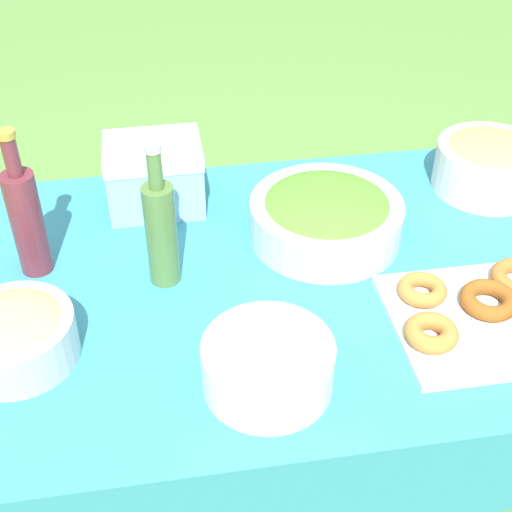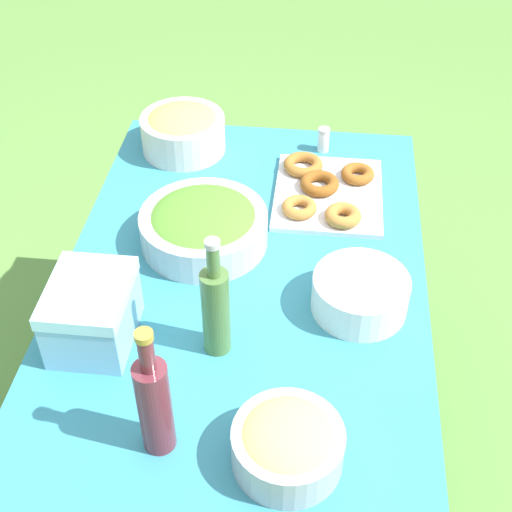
{
  "view_description": "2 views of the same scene",
  "coord_description": "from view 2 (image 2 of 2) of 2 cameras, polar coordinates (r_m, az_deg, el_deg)",
  "views": [
    {
      "loc": [
        -0.24,
        -1.16,
        1.76
      ],
      "look_at": [
        -0.05,
        -0.01,
        0.85
      ],
      "focal_mm": 50.0,
      "sensor_mm": 36.0,
      "label": 1
    },
    {
      "loc": [
        -1.34,
        -0.18,
        2.05
      ],
      "look_at": [
        -0.02,
        -0.04,
        0.88
      ],
      "focal_mm": 50.0,
      "sensor_mm": 36.0,
      "label": 2
    }
  ],
  "objects": [
    {
      "name": "salt_shaker",
      "position": [
        2.31,
        5.43,
        9.26
      ],
      "size": [
        0.04,
        0.04,
        0.08
      ],
      "color": "white",
      "rests_on": "picnic_table"
    },
    {
      "name": "cooler_box",
      "position": [
        1.69,
        -12.99,
        -4.44
      ],
      "size": [
        0.23,
        0.18,
        0.17
      ],
      "color": "#8CC6E5",
      "rests_on": "picnic_table"
    },
    {
      "name": "salad_bowl",
      "position": [
        1.93,
        -4.2,
        2.48
      ],
      "size": [
        0.35,
        0.35,
        0.12
      ],
      "color": "silver",
      "rests_on": "picnic_table"
    },
    {
      "name": "pasta_bowl",
      "position": [
        1.46,
        2.56,
        -14.76
      ],
      "size": [
        0.23,
        0.23,
        0.11
      ],
      "color": "#B2B7BC",
      "rests_on": "picnic_table"
    },
    {
      "name": "donut_platter",
      "position": [
        2.12,
        5.59,
        5.24
      ],
      "size": [
        0.38,
        0.32,
        0.05
      ],
      "color": "silver",
      "rests_on": "picnic_table"
    },
    {
      "name": "plate_stack",
      "position": [
        1.76,
        8.33,
        -3.01
      ],
      "size": [
        0.24,
        0.24,
        0.1
      ],
      "color": "white",
      "rests_on": "picnic_table"
    },
    {
      "name": "fruit_bowl",
      "position": [
        2.31,
        -5.87,
        10.01
      ],
      "size": [
        0.27,
        0.27,
        0.14
      ],
      "color": "silver",
      "rests_on": "picnic_table"
    },
    {
      "name": "ground_plane",
      "position": [
        2.46,
        -0.8,
        -15.07
      ],
      "size": [
        14.0,
        14.0,
        0.0
      ],
      "primitive_type": "plane",
      "color": "#609342"
    },
    {
      "name": "olive_oil_bottle",
      "position": [
        1.6,
        -3.24,
        -4.19
      ],
      "size": [
        0.07,
        0.07,
        0.33
      ],
      "color": "#4C7238",
      "rests_on": "picnic_table"
    },
    {
      "name": "wine_bottle",
      "position": [
        1.44,
        -8.15,
        -11.58
      ],
      "size": [
        0.07,
        0.07,
        0.34
      ],
      "color": "maroon",
      "rests_on": "picnic_table"
    },
    {
      "name": "picnic_table",
      "position": [
        1.92,
        -0.99,
        -3.81
      ],
      "size": [
        1.48,
        0.95,
        0.78
      ],
      "color": "teal",
      "rests_on": "ground_plane"
    }
  ]
}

